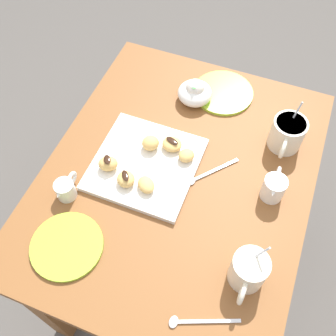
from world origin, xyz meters
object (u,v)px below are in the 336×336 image
object	(u,v)px
saucer_lime_left	(223,93)
saucer_lime_right	(67,246)
pastry_plate_square	(145,164)
coffee_mug_cream_left	(287,133)
beignet_3	(108,164)
cream_pitcher_white	(274,187)
coffee_mug_cream_right	(248,271)
dining_table	(177,200)
beignet_0	(172,144)
beignet_4	(186,156)
beignet_5	(126,179)
beignet_2	(146,185)
beignet_1	(150,143)
ice_cream_bowl	(195,92)
chocolate_sauce_pitcher	(65,189)

from	to	relation	value
saucer_lime_left	saucer_lime_right	bearing A→B (deg)	-18.27
pastry_plate_square	coffee_mug_cream_left	xyz separation A→B (m)	(-0.21, 0.34, 0.04)
beignet_3	pastry_plate_square	bearing A→B (deg)	120.60
cream_pitcher_white	coffee_mug_cream_left	bearing A→B (deg)	-178.18
beignet_3	coffee_mug_cream_right	bearing A→B (deg)	70.07
pastry_plate_square	beignet_3	xyz separation A→B (m)	(0.05, -0.09, 0.03)
dining_table	coffee_mug_cream_right	world-z (taller)	coffee_mug_cream_right
dining_table	beignet_0	size ratio (longest dim) A/B	16.30
dining_table	saucer_lime_right	xyz separation A→B (m)	(0.30, -0.18, 0.16)
beignet_4	beignet_5	size ratio (longest dim) A/B	0.91
beignet_2	saucer_lime_left	bearing A→B (deg)	167.95
coffee_mug_cream_left	saucer_lime_right	world-z (taller)	coffee_mug_cream_left
coffee_mug_cream_left	beignet_2	world-z (taller)	coffee_mug_cream_left
coffee_mug_cream_left	saucer_lime_right	distance (m)	0.66
saucer_lime_left	beignet_2	bearing A→B (deg)	-12.05
coffee_mug_cream_right	beignet_2	world-z (taller)	coffee_mug_cream_right
cream_pitcher_white	saucer_lime_right	xyz separation A→B (m)	(0.33, -0.44, -0.03)
beignet_4	beignet_0	bearing A→B (deg)	-113.54
beignet_1	beignet_3	xyz separation A→B (m)	(0.11, -0.08, -0.00)
ice_cream_bowl	beignet_3	bearing A→B (deg)	-21.57
ice_cream_bowl	beignet_5	bearing A→B (deg)	-10.66
coffee_mug_cream_left	saucer_lime_right	size ratio (longest dim) A/B	0.81
cream_pitcher_white	beignet_4	world-z (taller)	cream_pitcher_white
ice_cream_bowl	saucer_lime_right	distance (m)	0.59
pastry_plate_square	chocolate_sauce_pitcher	xyz separation A→B (m)	(0.16, -0.16, 0.02)
beignet_3	beignet_1	bearing A→B (deg)	142.62
saucer_lime_right	beignet_0	xyz separation A→B (m)	(-0.37, 0.14, 0.03)
coffee_mug_cream_left	coffee_mug_cream_right	bearing A→B (deg)	-0.00
saucer_lime_right	beignet_1	bearing A→B (deg)	166.89
pastry_plate_square	beignet_1	size ratio (longest dim) A/B	5.80
beignet_4	saucer_lime_right	bearing A→B (deg)	-28.59
saucer_lime_left	beignet_1	bearing A→B (deg)	-24.07
coffee_mug_cream_right	ice_cream_bowl	size ratio (longest dim) A/B	1.38
beignet_1	ice_cream_bowl	bearing A→B (deg)	167.25
coffee_mug_cream_left	dining_table	bearing A→B (deg)	-50.04
saucer_lime_right	coffee_mug_cream_right	bearing A→B (deg)	101.06
dining_table	cream_pitcher_white	size ratio (longest dim) A/B	8.67
beignet_0	beignet_5	size ratio (longest dim) A/B	1.10
coffee_mug_cream_right	beignet_0	size ratio (longest dim) A/B	2.64
beignet_4	coffee_mug_cream_left	bearing A→B (deg)	123.50
beignet_0	beignet_1	bearing A→B (deg)	-68.93
pastry_plate_square	chocolate_sauce_pitcher	bearing A→B (deg)	-44.43
coffee_mug_cream_right	chocolate_sauce_pitcher	xyz separation A→B (m)	(-0.05, -0.50, -0.02)
dining_table	saucer_lime_right	size ratio (longest dim) A/B	5.02
chocolate_sauce_pitcher	beignet_3	bearing A→B (deg)	147.10
cream_pitcher_white	beignet_5	size ratio (longest dim) A/B	2.08
cream_pitcher_white	ice_cream_bowl	bearing A→B (deg)	-129.31
saucer_lime_left	beignet_3	distance (m)	0.45
saucer_lime_left	beignet_1	size ratio (longest dim) A/B	3.92
beignet_2	coffee_mug_cream_right	bearing A→B (deg)	66.43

